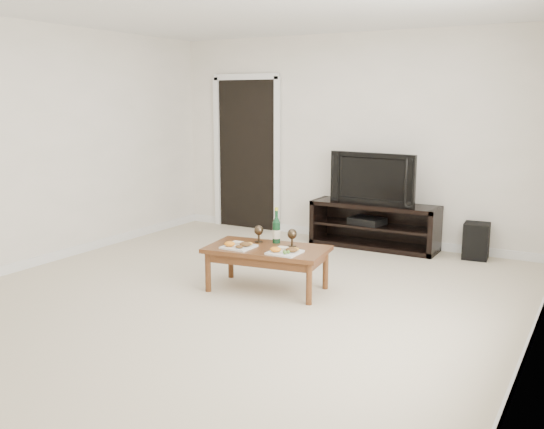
% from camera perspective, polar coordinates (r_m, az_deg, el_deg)
% --- Properties ---
extents(floor, '(5.50, 5.50, 0.00)m').
position_cam_1_polar(floor, '(5.59, -3.63, -7.96)').
color(floor, beige).
rests_on(floor, ground).
extents(back_wall, '(5.00, 0.04, 2.60)m').
position_cam_1_polar(back_wall, '(7.77, 7.58, 7.08)').
color(back_wall, white).
rests_on(back_wall, ground).
extents(doorway, '(0.90, 0.02, 2.05)m').
position_cam_1_polar(doorway, '(8.47, -2.37, 5.60)').
color(doorway, black).
rests_on(doorway, ground).
extents(media_console, '(1.55, 0.45, 0.55)m').
position_cam_1_polar(media_console, '(7.50, 9.59, -1.02)').
color(media_console, black).
rests_on(media_console, ground).
extents(television, '(1.09, 0.22, 0.62)m').
position_cam_1_polar(television, '(7.41, 9.73, 3.42)').
color(television, black).
rests_on(television, media_console).
extents(av_receiver, '(0.45, 0.37, 0.08)m').
position_cam_1_polar(av_receiver, '(7.51, 8.94, -0.59)').
color(av_receiver, black).
rests_on(av_receiver, media_console).
extents(subwoofer, '(0.30, 0.30, 0.41)m').
position_cam_1_polar(subwoofer, '(7.28, 18.66, -2.37)').
color(subwoofer, black).
rests_on(subwoofer, ground).
extents(coffee_table, '(1.20, 0.76, 0.42)m').
position_cam_1_polar(coffee_table, '(5.78, -0.46, -5.13)').
color(coffee_table, '#5A3519').
rests_on(coffee_table, ground).
extents(plate_left, '(0.27, 0.27, 0.07)m').
position_cam_1_polar(plate_left, '(5.71, -3.15, -2.81)').
color(plate_left, white).
rests_on(plate_left, coffee_table).
extents(plate_right, '(0.27, 0.27, 0.07)m').
position_cam_1_polar(plate_right, '(5.49, 1.21, -3.34)').
color(plate_right, white).
rests_on(plate_right, coffee_table).
extents(wine_bottle, '(0.07, 0.07, 0.35)m').
position_cam_1_polar(wine_bottle, '(5.86, 0.42, -1.02)').
color(wine_bottle, '#0F381D').
rests_on(wine_bottle, coffee_table).
extents(goblet_left, '(0.09, 0.09, 0.17)m').
position_cam_1_polar(goblet_left, '(5.90, -1.26, -1.83)').
color(goblet_left, '#382C1F').
rests_on(goblet_left, coffee_table).
extents(goblet_right, '(0.09, 0.09, 0.17)m').
position_cam_1_polar(goblet_right, '(5.74, 1.90, -2.19)').
color(goblet_right, '#382C1F').
rests_on(goblet_right, coffee_table).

